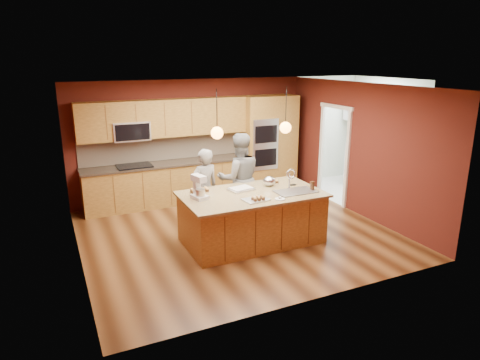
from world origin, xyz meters
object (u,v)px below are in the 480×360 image
person_left (205,189)px  mixing_bowl (269,181)px  stand_mixer (199,189)px  island (253,217)px  person_right (239,179)px

person_left → mixing_bowl: size_ratio=7.00×
person_left → stand_mixer: person_left is taller
island → mixing_bowl: 0.75m
person_left → stand_mixer: bearing=55.0°
person_right → island: bearing=90.9°
person_left → person_right: bearing=170.5°
island → person_right: 1.05m
island → person_left: 1.13m
person_right → stand_mixer: 1.40m
person_left → mixing_bowl: 1.24m
person_left → person_right: 0.73m
stand_mixer → mixing_bowl: 1.42m
mixing_bowl → person_right: bearing=113.7°
island → stand_mixer: 1.13m
person_right → mixing_bowl: person_right is taller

